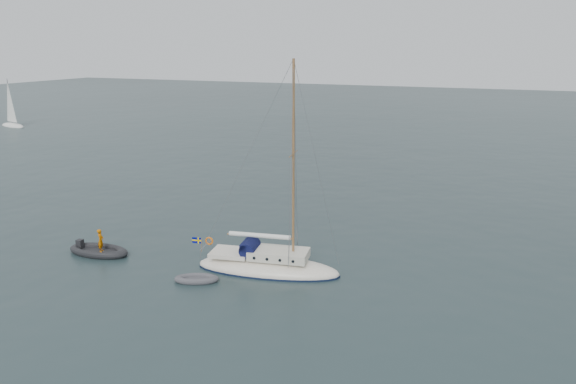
% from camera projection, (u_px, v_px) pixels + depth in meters
% --- Properties ---
extents(ground, '(300.00, 300.00, 0.00)m').
position_uv_depth(ground, '(312.00, 283.00, 30.81)').
color(ground, black).
rests_on(ground, ground).
extents(sailboat, '(8.82, 2.64, 12.56)m').
position_uv_depth(sailboat, '(268.00, 256.00, 32.19)').
color(sailboat, white).
rests_on(sailboat, ground).
extents(dinghy, '(2.47, 1.12, 0.35)m').
position_uv_depth(dinghy, '(196.00, 279.00, 30.95)').
color(dinghy, '#4D4D53').
rests_on(dinghy, ground).
extents(rib, '(4.08, 1.85, 1.66)m').
position_uv_depth(rib, '(99.00, 250.00, 35.01)').
color(rib, black).
rests_on(rib, ground).
extents(distant_yacht_a, '(5.99, 3.19, 7.93)m').
position_uv_depth(distant_yacht_a, '(10.00, 105.00, 88.64)').
color(distant_yacht_a, silver).
rests_on(distant_yacht_a, ground).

